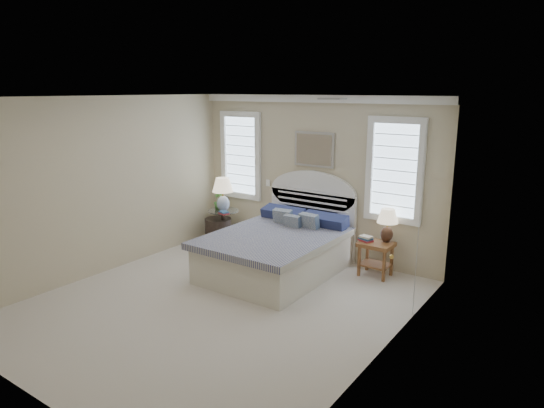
{
  "coord_description": "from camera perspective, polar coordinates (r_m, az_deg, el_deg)",
  "views": [
    {
      "loc": [
        4.01,
        -4.48,
        2.79
      ],
      "look_at": [
        0.18,
        1.0,
        1.2
      ],
      "focal_mm": 32.0,
      "sensor_mm": 36.0,
      "label": 1
    }
  ],
  "objects": [
    {
      "name": "books_right",
      "position": [
        7.54,
        10.97,
        -4.03
      ],
      "size": [
        0.24,
        0.2,
        0.08
      ],
      "rotation": [
        0.0,
        0.0,
        -0.33
      ],
      "color": "#A32832",
      "rests_on": "nightstand_right"
    },
    {
      "name": "lamp_left",
      "position": [
        8.78,
        -5.81,
        1.57
      ],
      "size": [
        0.43,
        0.43,
        0.62
      ],
      "rotation": [
        0.0,
        0.0,
        -0.13
      ],
      "color": "silver",
      "rests_on": "side_table_left"
    },
    {
      "name": "floor_pot",
      "position": [
        9.11,
        -6.34,
        -3.08
      ],
      "size": [
        0.62,
        0.62,
        0.45
      ],
      "primitive_type": "cylinder",
      "rotation": [
        0.0,
        0.0,
        -0.31
      ],
      "color": "black",
      "rests_on": "floor"
    },
    {
      "name": "floor",
      "position": [
        6.63,
        -6.34,
        -11.62
      ],
      "size": [
        4.5,
        5.0,
        0.01
      ],
      "primitive_type": "cube",
      "color": "beige",
      "rests_on": "ground"
    },
    {
      "name": "side_table_left",
      "position": [
        8.97,
        -5.73,
        -2.25
      ],
      "size": [
        0.56,
        0.56,
        0.63
      ],
      "color": "black",
      "rests_on": "floor"
    },
    {
      "name": "nightstand_right",
      "position": [
        7.56,
        12.12,
        -5.51
      ],
      "size": [
        0.5,
        0.4,
        0.53
      ],
      "color": "brown",
      "rests_on": "floor"
    },
    {
      "name": "window_left",
      "position": [
        8.99,
        -3.63,
        5.72
      ],
      "size": [
        0.9,
        0.06,
        1.6
      ],
      "primitive_type": "cube",
      "color": "silver",
      "rests_on": "wall_back"
    },
    {
      "name": "books_left",
      "position": [
        8.64,
        -5.69,
        -1.03
      ],
      "size": [
        0.22,
        0.19,
        0.05
      ],
      "rotation": [
        0.0,
        0.0,
        -0.35
      ],
      "color": "#A32832",
      "rests_on": "side_table_left"
    },
    {
      "name": "ceiling",
      "position": [
        6.02,
        -7.02,
        12.39
      ],
      "size": [
        4.5,
        5.0,
        0.01
      ],
      "primitive_type": "cube",
      "color": "white",
      "rests_on": "wall_back"
    },
    {
      "name": "potted_plant",
      "position": [
        8.93,
        -6.26,
        0.41
      ],
      "size": [
        0.21,
        0.21,
        0.34
      ],
      "primitive_type": "imported",
      "rotation": [
        0.0,
        0.0,
        -0.13
      ],
      "color": "#356A2A",
      "rests_on": "side_table_left"
    },
    {
      "name": "wall_right",
      "position": [
        5.03,
        12.97,
        -3.66
      ],
      "size": [
        0.02,
        5.0,
        2.7
      ],
      "primitive_type": "cube",
      "color": "beige",
      "rests_on": "floor"
    },
    {
      "name": "window_right",
      "position": [
        7.53,
        14.26,
        3.85
      ],
      "size": [
        0.9,
        0.06,
        1.6
      ],
      "primitive_type": "cube",
      "color": "silver",
      "rests_on": "wall_back"
    },
    {
      "name": "wall_back",
      "position": [
        8.18,
        5.02,
        3.17
      ],
      "size": [
        4.5,
        0.02,
        2.7
      ],
      "primitive_type": "cube",
      "color": "beige",
      "rests_on": "floor"
    },
    {
      "name": "painting",
      "position": [
        8.08,
        4.95,
        6.41
      ],
      "size": [
        0.74,
        0.04,
        0.58
      ],
      "primitive_type": "cube",
      "color": "silver",
      "rests_on": "wall_back"
    },
    {
      "name": "closet_door",
      "position": [
        6.16,
        16.97,
        -2.2
      ],
      "size": [
        0.02,
        1.8,
        2.4
      ],
      "primitive_type": "cube",
      "color": "white",
      "rests_on": "floor"
    },
    {
      "name": "crown_molding",
      "position": [
        8.02,
        5.07,
        12.23
      ],
      "size": [
        4.5,
        0.08,
        0.12
      ],
      "primitive_type": "cube",
      "color": "white",
      "rests_on": "wall_back"
    },
    {
      "name": "lamp_right",
      "position": [
        7.51,
        13.43,
        -2.02
      ],
      "size": [
        0.33,
        0.33,
        0.52
      ],
      "rotation": [
        0.0,
        0.0,
        -0.04
      ],
      "color": "black",
      "rests_on": "nightstand_right"
    },
    {
      "name": "wall_left",
      "position": [
        7.83,
        -19.1,
        2.02
      ],
      "size": [
        0.02,
        5.0,
        2.7
      ],
      "primitive_type": "cube",
      "color": "beige",
      "rests_on": "floor"
    },
    {
      "name": "switch_plate",
      "position": [
        8.71,
        -0.48,
        2.5
      ],
      "size": [
        0.08,
        0.01,
        0.12
      ],
      "primitive_type": "cube",
      "color": "white",
      "rests_on": "wall_back"
    },
    {
      "name": "bed",
      "position": [
        7.56,
        0.9,
        -5.19
      ],
      "size": [
        1.72,
        2.28,
        1.47
      ],
      "color": "beige",
      "rests_on": "floor"
    },
    {
      "name": "hvac_vent",
      "position": [
        5.98,
        7.11,
        12.2
      ],
      "size": [
        0.3,
        0.2,
        0.02
      ],
      "primitive_type": "cube",
      "color": "#B2B2B2",
      "rests_on": "ceiling"
    }
  ]
}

